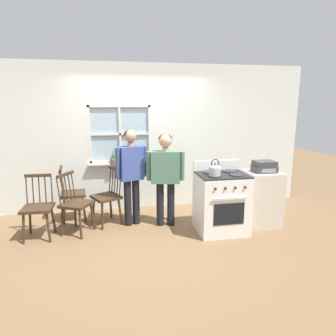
{
  "coord_description": "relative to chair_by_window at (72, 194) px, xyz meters",
  "views": [
    {
      "loc": [
        -0.53,
        -4.2,
        1.96
      ],
      "look_at": [
        0.31,
        0.24,
        1.0
      ],
      "focal_mm": 32.0,
      "sensor_mm": 36.0,
      "label": 1
    }
  ],
  "objects": [
    {
      "name": "stereo",
      "position": [
        3.09,
        -0.81,
        0.53
      ],
      "size": [
        0.34,
        0.29,
        0.18
      ],
      "color": "#38383A",
      "rests_on": "side_counter"
    },
    {
      "name": "side_counter",
      "position": [
        3.09,
        -0.79,
        -0.01
      ],
      "size": [
        0.55,
        0.5,
        0.9
      ],
      "color": "beige",
      "rests_on": "ground_plane"
    },
    {
      "name": "chair_near_stove",
      "position": [
        -0.41,
        -0.63,
        0.0
      ],
      "size": [
        0.44,
        0.42,
        0.95
      ],
      "rotation": [
        0.0,
        0.0,
        -0.04
      ],
      "color": "#3D2819",
      "rests_on": "ground_plane"
    },
    {
      "name": "person_teen_center",
      "position": [
        1.53,
        -0.52,
        0.47
      ],
      "size": [
        0.62,
        0.29,
        1.51
      ],
      "rotation": [
        0.0,
        0.0,
        -0.19
      ],
      "color": "black",
      "rests_on": "ground_plane"
    },
    {
      "name": "chair_center_cluster",
      "position": [
        0.59,
        -0.28,
        0.0
      ],
      "size": [
        0.55,
        0.55,
        0.95
      ],
      "rotation": [
        0.0,
        0.0,
        -1.11
      ],
      "color": "#3D2819",
      "rests_on": "ground_plane"
    },
    {
      "name": "person_elderly_left",
      "position": [
        0.99,
        -0.38,
        0.49
      ],
      "size": [
        0.53,
        0.31,
        1.57
      ],
      "rotation": [
        0.0,
        0.0,
        0.31
      ],
      "color": "black",
      "rests_on": "ground_plane"
    },
    {
      "name": "chair_by_window",
      "position": [
        0.0,
        0.0,
        0.0
      ],
      "size": [
        0.44,
        0.46,
        0.95
      ],
      "rotation": [
        0.0,
        0.0,
        1.68
      ],
      "color": "#3D2819",
      "rests_on": "ground_plane"
    },
    {
      "name": "potted_plant",
      "position": [
        0.74,
        0.39,
        0.52
      ],
      "size": [
        0.17,
        0.17,
        0.28
      ],
      "color": "#935B3D",
      "rests_on": "wall_back"
    },
    {
      "name": "stove",
      "position": [
        2.34,
        -0.91,
        0.02
      ],
      "size": [
        0.75,
        0.68,
        1.08
      ],
      "color": "white",
      "rests_on": "ground_plane"
    },
    {
      "name": "kettle",
      "position": [
        2.17,
        -1.04,
        0.57
      ],
      "size": [
        0.21,
        0.17,
        0.25
      ],
      "color": "#B7B7BC",
      "rests_on": "stove"
    },
    {
      "name": "chair_near_wall",
      "position": [
        0.12,
        -0.56,
        0.0
      ],
      "size": [
        0.55,
        0.56,
        0.95
      ],
      "rotation": [
        0.0,
        0.0,
        1.08
      ],
      "color": "#3D2819",
      "rests_on": "ground_plane"
    },
    {
      "name": "wall_back",
      "position": [
        1.24,
        0.48,
        0.89
      ],
      "size": [
        6.4,
        0.16,
        2.7
      ],
      "color": "silver",
      "rests_on": "ground_plane"
    },
    {
      "name": "ground_plane",
      "position": [
        1.23,
        -0.92,
        -0.46
      ],
      "size": [
        16.0,
        16.0,
        0.0
      ],
      "primitive_type": "plane",
      "color": "brown"
    }
  ]
}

